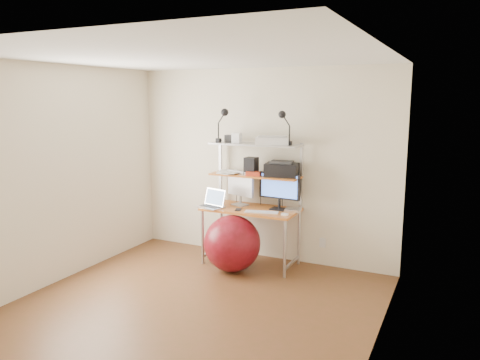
# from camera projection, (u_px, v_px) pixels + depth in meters

# --- Properties ---
(room) EXTENTS (3.60, 3.60, 3.60)m
(room) POSITION_uv_depth(u_px,v_px,m) (190.00, 188.00, 4.56)
(room) COLOR brown
(room) RESTS_ON ground
(computer_desk) EXTENTS (1.20, 0.60, 1.57)m
(computer_desk) POSITION_uv_depth(u_px,v_px,m) (253.00, 191.00, 5.95)
(computer_desk) COLOR #C96627
(computer_desk) RESTS_ON ground
(desktop) EXTENTS (1.20, 0.60, 0.00)m
(desktop) POSITION_uv_depth(u_px,v_px,m) (251.00, 208.00, 5.93)
(desktop) COLOR #C96627
(desktop) RESTS_ON computer_desk
(mid_shelf) EXTENTS (1.18, 0.34, 0.00)m
(mid_shelf) POSITION_uv_depth(u_px,v_px,m) (255.00, 175.00, 5.97)
(mid_shelf) COLOR #C96627
(mid_shelf) RESTS_ON computer_desk
(top_shelf) EXTENTS (1.18, 0.34, 0.00)m
(top_shelf) POSITION_uv_depth(u_px,v_px,m) (255.00, 143.00, 5.90)
(top_shelf) COLOR #AAAAAF
(top_shelf) RESTS_ON computer_desk
(floor) EXTENTS (3.60, 3.60, 0.00)m
(floor) POSITION_uv_depth(u_px,v_px,m) (193.00, 308.00, 4.78)
(floor) COLOR brown
(floor) RESTS_ON ground
(wall_outlet) EXTENTS (0.08, 0.01, 0.12)m
(wall_outlet) POSITION_uv_depth(u_px,v_px,m) (323.00, 243.00, 5.95)
(wall_outlet) COLOR silver
(wall_outlet) RESTS_ON room
(monitor_silver) EXTENTS (0.42, 0.21, 0.48)m
(monitor_silver) POSITION_uv_depth(u_px,v_px,m) (240.00, 186.00, 6.06)
(monitor_silver) COLOR #ABAAAF
(monitor_silver) RESTS_ON desktop
(monitor_black) EXTENTS (0.55, 0.17, 0.54)m
(monitor_black) POSITION_uv_depth(u_px,v_px,m) (279.00, 188.00, 5.82)
(monitor_black) COLOR black
(monitor_black) RESTS_ON desktop
(laptop) EXTENTS (0.38, 0.34, 0.29)m
(laptop) POSITION_uv_depth(u_px,v_px,m) (213.00, 203.00, 5.99)
(laptop) COLOR silver
(laptop) RESTS_ON desktop
(keyboard) EXTENTS (0.42, 0.20, 0.01)m
(keyboard) POSITION_uv_depth(u_px,v_px,m) (262.00, 212.00, 5.70)
(keyboard) COLOR silver
(keyboard) RESTS_ON desktop
(mouse) EXTENTS (0.08, 0.05, 0.02)m
(mouse) POSITION_uv_depth(u_px,v_px,m) (285.00, 214.00, 5.56)
(mouse) COLOR silver
(mouse) RESTS_ON desktop
(mac_mini) EXTENTS (0.21, 0.21, 0.04)m
(mac_mini) POSITION_uv_depth(u_px,v_px,m) (293.00, 210.00, 5.76)
(mac_mini) COLOR silver
(mac_mini) RESTS_ON desktop
(phone) EXTENTS (0.10, 0.14, 0.01)m
(phone) POSITION_uv_depth(u_px,v_px,m) (238.00, 210.00, 5.83)
(phone) COLOR black
(phone) RESTS_ON desktop
(printer) EXTENTS (0.44, 0.34, 0.19)m
(printer) POSITION_uv_depth(u_px,v_px,m) (282.00, 169.00, 5.83)
(printer) COLOR black
(printer) RESTS_ON mid_shelf
(nas_cube) EXTENTS (0.15, 0.15, 0.22)m
(nas_cube) POSITION_uv_depth(u_px,v_px,m) (251.00, 166.00, 5.98)
(nas_cube) COLOR black
(nas_cube) RESTS_ON mid_shelf
(red_box) EXTENTS (0.21, 0.17, 0.05)m
(red_box) POSITION_uv_depth(u_px,v_px,m) (253.00, 174.00, 5.89)
(red_box) COLOR red
(red_box) RESTS_ON mid_shelf
(scanner) EXTENTS (0.46, 0.36, 0.11)m
(scanner) POSITION_uv_depth(u_px,v_px,m) (273.00, 140.00, 5.78)
(scanner) COLOR silver
(scanner) RESTS_ON top_shelf
(box_white) EXTENTS (0.11, 0.09, 0.13)m
(box_white) POSITION_uv_depth(u_px,v_px,m) (237.00, 138.00, 5.96)
(box_white) COLOR silver
(box_white) RESTS_ON top_shelf
(box_grey) EXTENTS (0.09, 0.09, 0.09)m
(box_grey) POSITION_uv_depth(u_px,v_px,m) (229.00, 138.00, 6.11)
(box_grey) COLOR #2F3032
(box_grey) RESTS_ON top_shelf
(clip_lamp_left) EXTENTS (0.17, 0.10, 0.44)m
(clip_lamp_left) POSITION_uv_depth(u_px,v_px,m) (223.00, 118.00, 5.95)
(clip_lamp_left) COLOR black
(clip_lamp_left) RESTS_ON top_shelf
(clip_lamp_right) EXTENTS (0.17, 0.09, 0.42)m
(clip_lamp_right) POSITION_uv_depth(u_px,v_px,m) (284.00, 120.00, 5.64)
(clip_lamp_right) COLOR black
(clip_lamp_right) RESTS_ON top_shelf
(exercise_ball) EXTENTS (0.70, 0.70, 0.70)m
(exercise_ball) POSITION_uv_depth(u_px,v_px,m) (232.00, 243.00, 5.76)
(exercise_ball) COLOR maroon
(exercise_ball) RESTS_ON floor
(paper_stack) EXTENTS (0.39, 0.40, 0.02)m
(paper_stack) POSITION_uv_depth(u_px,v_px,m) (229.00, 172.00, 6.13)
(paper_stack) COLOR white
(paper_stack) RESTS_ON mid_shelf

